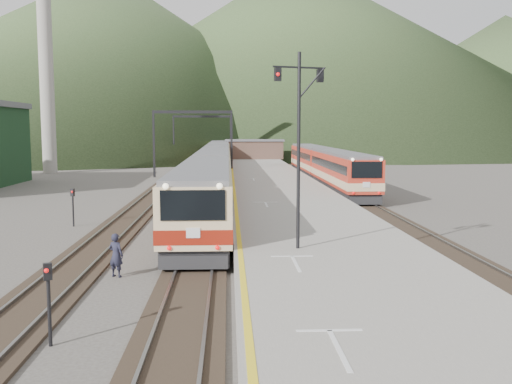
{
  "coord_description": "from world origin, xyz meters",
  "views": [
    {
      "loc": [
        1.4,
        -13.9,
        5.81
      ],
      "look_at": [
        3.06,
        20.33,
        2.0
      ],
      "focal_mm": 40.0,
      "sensor_mm": 36.0,
      "label": 1
    }
  ],
  "objects": [
    {
      "name": "hill_b",
      "position": [
        30.0,
        230.0,
        37.5
      ],
      "size": [
        220.0,
        220.0,
        75.0
      ],
      "primitive_type": "cone",
      "color": "#2F4121",
      "rests_on": "ground"
    },
    {
      "name": "ground",
      "position": [
        0.0,
        0.0,
        0.0
      ],
      "size": [
        400.0,
        400.0,
        0.0
      ],
      "primitive_type": "plane",
      "color": "#47423D",
      "rests_on": "ground"
    },
    {
      "name": "platform",
      "position": [
        5.6,
        38.0,
        0.5
      ],
      "size": [
        8.0,
        100.0,
        1.0
      ],
      "primitive_type": "cube",
      "color": "gray",
      "rests_on": "ground"
    },
    {
      "name": "hill_a",
      "position": [
        -40.0,
        190.0,
        30.0
      ],
      "size": [
        180.0,
        180.0,
        60.0
      ],
      "primitive_type": "cone",
      "color": "#2F4121",
      "rests_on": "ground"
    },
    {
      "name": "short_signal_c",
      "position": [
        -7.86,
        20.18,
        1.46
      ],
      "size": [
        0.27,
        0.24,
        2.27
      ],
      "color": "black",
      "rests_on": "ground"
    },
    {
      "name": "track_main",
      "position": [
        0.0,
        40.0,
        0.07
      ],
      "size": [
        2.6,
        200.0,
        0.23
      ],
      "color": "black",
      "rests_on": "ground"
    },
    {
      "name": "short_signal_a",
      "position": [
        -3.4,
        1.11,
        1.46
      ],
      "size": [
        0.27,
        0.23,
        2.27
      ],
      "color": "black",
      "rests_on": "ground"
    },
    {
      "name": "worker",
      "position": [
        -3.03,
        8.29,
        0.87
      ],
      "size": [
        0.76,
        0.66,
        1.75
      ],
      "primitive_type": "imported",
      "rotation": [
        0.0,
        0.0,
        2.68
      ],
      "color": "#1F1F30",
      "rests_on": "ground"
    },
    {
      "name": "main_train",
      "position": [
        0.0,
        61.65,
        2.13
      ],
      "size": [
        3.11,
        106.64,
        3.8
      ],
      "color": "#D6B888",
      "rests_on": "track_main"
    },
    {
      "name": "track_far",
      "position": [
        -5.0,
        40.0,
        0.07
      ],
      "size": [
        2.6,
        200.0,
        0.23
      ],
      "color": "black",
      "rests_on": "ground"
    },
    {
      "name": "signal_mast",
      "position": [
        4.19,
        8.66,
        5.72
      ],
      "size": [
        2.14,
        0.73,
        7.8
      ],
      "color": "black",
      "rests_on": "platform"
    },
    {
      "name": "gantry_far",
      "position": [
        -2.85,
        80.0,
        5.59
      ],
      "size": [
        9.55,
        0.25,
        8.0
      ],
      "color": "black",
      "rests_on": "ground"
    },
    {
      "name": "station_shed",
      "position": [
        5.6,
        78.0,
        2.57
      ],
      "size": [
        9.4,
        4.4,
        3.1
      ],
      "color": "brown",
      "rests_on": "platform"
    },
    {
      "name": "short_signal_b",
      "position": [
        -2.79,
        24.05,
        1.46
      ],
      "size": [
        0.27,
        0.23,
        2.27
      ],
      "color": "black",
      "rests_on": "ground"
    },
    {
      "name": "smokestack",
      "position": [
        -22.0,
        62.0,
        15.0
      ],
      "size": [
        1.8,
        1.8,
        30.0
      ],
      "primitive_type": "cylinder",
      "color": "#9E998E",
      "rests_on": "ground"
    },
    {
      "name": "gantry_near",
      "position": [
        -2.85,
        55.0,
        5.59
      ],
      "size": [
        9.55,
        0.25,
        8.0
      ],
      "color": "black",
      "rests_on": "ground"
    },
    {
      "name": "track_second",
      "position": [
        11.5,
        40.0,
        0.07
      ],
      "size": [
        2.6,
        200.0,
        0.23
      ],
      "color": "black",
      "rests_on": "ground"
    },
    {
      "name": "second_train",
      "position": [
        11.5,
        45.86,
        1.9
      ],
      "size": [
        2.74,
        37.38,
        3.35
      ],
      "color": "#B7301E",
      "rests_on": "track_second"
    },
    {
      "name": "hill_c",
      "position": [
        110.0,
        210.0,
        25.0
      ],
      "size": [
        160.0,
        160.0,
        50.0
      ],
      "primitive_type": "cone",
      "color": "#2F4121",
      "rests_on": "ground"
    }
  ]
}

